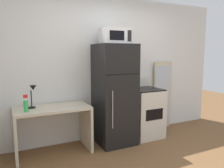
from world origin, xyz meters
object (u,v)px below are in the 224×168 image
(desk, at_px, (53,121))
(oven_range, at_px, (145,112))
(microwave, at_px, (115,36))
(spray_bottle, at_px, (26,105))
(leaning_mirror, at_px, (162,95))
(refrigerator, at_px, (114,94))
(desk_lamp, at_px, (33,93))

(desk, height_order, oven_range, oven_range)
(desk, xyz_separation_m, microwave, (1.07, -0.05, 1.34))
(spray_bottle, xyz_separation_m, leaning_mirror, (2.73, 0.36, -0.15))
(desk, relative_size, spray_bottle, 4.59)
(desk, relative_size, refrigerator, 0.66)
(refrigerator, relative_size, leaning_mirror, 1.24)
(spray_bottle, xyz_separation_m, refrigerator, (1.46, 0.08, 0.02))
(spray_bottle, distance_m, oven_range, 2.15)
(desk, bearing_deg, leaning_mirror, 6.09)
(spray_bottle, bearing_deg, desk, 16.47)
(desk_lamp, height_order, refrigerator, refrigerator)
(desk, bearing_deg, refrigerator, -1.67)
(microwave, xyz_separation_m, oven_range, (0.66, 0.05, -1.40))
(desk_lamp, relative_size, refrigerator, 0.20)
(desk, bearing_deg, microwave, -2.81)
(refrigerator, distance_m, leaning_mirror, 1.31)
(desk_lamp, relative_size, spray_bottle, 1.42)
(refrigerator, bearing_deg, spray_bottle, -176.70)
(leaning_mirror, bearing_deg, refrigerator, -167.56)
(desk, bearing_deg, oven_range, -0.18)
(desk, xyz_separation_m, desk_lamp, (-0.27, 0.06, 0.47))
(leaning_mirror, bearing_deg, microwave, -166.65)
(microwave, relative_size, oven_range, 0.42)
(spray_bottle, bearing_deg, desk_lamp, 55.48)
(desk_lamp, bearing_deg, refrigerator, -3.76)
(desk_lamp, bearing_deg, leaning_mirror, 4.22)
(desk_lamp, bearing_deg, spray_bottle, -124.52)
(desk, height_order, spray_bottle, spray_bottle)
(desk_lamp, xyz_separation_m, leaning_mirror, (2.61, 0.19, -0.29))
(desk, xyz_separation_m, oven_range, (1.73, -0.01, -0.06))
(desk_lamp, bearing_deg, desk, -11.85)
(desk_lamp, xyz_separation_m, microwave, (1.34, -0.11, 0.87))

